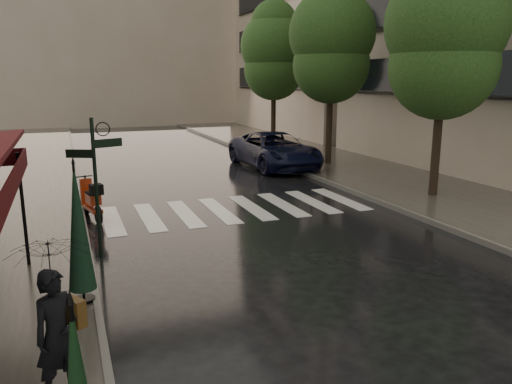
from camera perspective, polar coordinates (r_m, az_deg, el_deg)
ground at (r=9.12m, az=-8.20°, el=-12.55°), size 120.00×120.00×0.00m
sidewalk_far at (r=23.69m, az=9.80°, el=3.24°), size 5.50×60.00×0.12m
curb_near at (r=20.43m, az=-19.76°, el=1.23°), size 0.12×60.00×0.16m
curb_far at (r=22.40m, az=3.61°, el=2.91°), size 0.12×60.00×0.16m
crosswalk at (r=15.34m, az=-2.36°, el=-1.91°), size 7.85×3.20×0.01m
signpost at (r=11.28m, az=-17.85°, el=1.67°), size 1.17×0.29×3.10m
haussmann_far at (r=39.02m, az=7.66°, el=20.50°), size 8.00×16.00×18.50m
backdrop_building at (r=46.72m, az=-15.87°, el=19.77°), size 22.00×6.00×20.00m
tree_near at (r=17.36m, az=20.83°, el=16.69°), size 3.80×3.80×7.99m
tree_mid at (r=23.07m, az=8.66°, el=16.83°), size 3.80×3.80×8.34m
tree_far at (r=29.43m, az=2.05°, el=15.77°), size 3.80×3.80×8.16m
pedestrian_with_umbrella at (r=6.24m, az=-22.32°, el=-8.28°), size 1.33×1.34×2.43m
scooter at (r=14.83m, az=-18.25°, el=-0.96°), size 0.68×1.73×1.15m
parked_car at (r=22.51m, az=2.12°, el=4.81°), size 2.85×5.78×1.58m
parasol_back at (r=8.91m, az=-19.65°, el=-3.82°), size 0.46×0.46×2.47m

